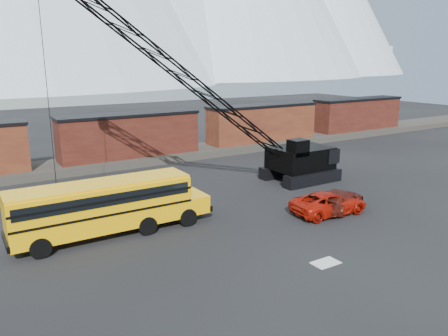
# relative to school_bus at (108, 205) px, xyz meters

# --- Properties ---
(ground) EXTENTS (160.00, 160.00, 0.00)m
(ground) POSITION_rel_school_bus_xyz_m (7.47, -5.26, -1.79)
(ground) COLOR black
(ground) RESTS_ON ground
(gravel_berm) EXTENTS (120.00, 5.00, 0.70)m
(gravel_berm) POSITION_rel_school_bus_xyz_m (7.47, 16.74, -1.44)
(gravel_berm) COLOR #413C35
(gravel_berm) RESTS_ON ground
(boxcar_mid) EXTENTS (13.70, 3.10, 4.17)m
(boxcar_mid) POSITION_rel_school_bus_xyz_m (7.47, 16.74, 0.97)
(boxcar_mid) COLOR #522017
(boxcar_mid) RESTS_ON gravel_berm
(boxcar_east_near) EXTENTS (13.70, 3.10, 4.17)m
(boxcar_east_near) POSITION_rel_school_bus_xyz_m (23.47, 16.74, 0.97)
(boxcar_east_near) COLOR #481914
(boxcar_east_near) RESTS_ON gravel_berm
(boxcar_east_far) EXTENTS (13.70, 3.10, 4.17)m
(boxcar_east_far) POSITION_rel_school_bus_xyz_m (39.47, 16.74, 0.97)
(boxcar_east_far) COLOR #522017
(boxcar_east_far) RESTS_ON gravel_berm
(snow_patch) EXTENTS (1.40, 0.90, 0.02)m
(snow_patch) POSITION_rel_school_bus_xyz_m (7.97, -9.26, -1.78)
(snow_patch) COLOR silver
(snow_patch) RESTS_ON ground
(school_bus) EXTENTS (11.65, 2.65, 3.19)m
(school_bus) POSITION_rel_school_bus_xyz_m (0.00, 0.00, 0.00)
(school_bus) COLOR #F3AB05
(school_bus) RESTS_ON ground
(red_pickup) EXTENTS (5.43, 2.81, 1.46)m
(red_pickup) POSITION_rel_school_bus_xyz_m (13.35, -4.08, -1.06)
(red_pickup) COLOR #AF1608
(red_pickup) RESTS_ON ground
(maroon_suv) EXTENTS (5.13, 3.47, 1.38)m
(maroon_suv) POSITION_rel_school_bus_xyz_m (14.51, -3.91, -1.10)
(maroon_suv) COLOR #4F150E
(maroon_suv) RESTS_ON ground
(crawler_crane) EXTENTS (22.76, 4.20, 15.56)m
(crawler_crane) POSITION_rel_school_bus_xyz_m (7.59, 3.16, 6.30)
(crawler_crane) COLOR black
(crawler_crane) RESTS_ON ground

